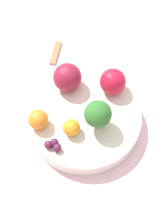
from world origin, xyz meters
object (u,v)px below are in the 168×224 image
Objects in this scene: bowl at (84,119)px; spoon at (56,53)px; orange_front at (71,128)px; apple_red at (67,77)px; broccoli at (98,114)px; apple_green at (113,82)px; orange_back at (38,120)px; grape_cluster at (54,146)px.

bowl is 3.45× the size of spoon.
spoon is at bearing 144.62° from orange_front.
bowl is 3.92× the size of apple_red.
broccoli is at bearing 2.51° from bowl.
apple_red is 1.09× the size of apple_green.
spoon is (-0.19, 0.10, -0.02)m from bowl.
orange_back is at bearing -106.59° from apple_green.
apple_red is 0.11m from orange_back.
bowl is 0.10m from apple_green.
orange_back is (-0.05, -0.08, 0.04)m from bowl.
bowl is at bearing -90.25° from apple_green.
bowl is 0.10m from apple_red.
apple_green is at bearing 93.91° from orange_front.
orange_back is (-0.05, -0.17, -0.01)m from apple_green.
broccoli is 1.18× the size of apple_red.
bowl is 0.10m from orange_back.
orange_front is 0.05m from grape_cluster.
apple_green reaches higher than bowl.
spoon is at bearing 149.63° from apple_red.
orange_front is at bearing -78.31° from bowl.
broccoli reaches higher than orange_front.
orange_back reaches higher than orange_front.
apple_red is at bearing 124.60° from grape_cluster.
apple_red reaches higher than bowl.
orange_front is (0.01, -0.05, 0.04)m from bowl.
orange_front is at bearing 89.41° from grape_cluster.
orange_back is 0.59× the size of spoon.
grape_cluster is (-0.00, -0.05, -0.01)m from orange_front.
apple_green is 0.14m from orange_front.
orange_back is 0.06m from grape_cluster.
spoon is (-0.20, 0.14, -0.05)m from orange_front.
apple_red is 0.15m from grape_cluster.
orange_front is at bearing 29.73° from orange_back.
orange_front is (0.09, -0.08, -0.01)m from apple_red.
broccoli is at bearing -67.08° from apple_green.
grape_cluster is at bearing -43.76° from spoon.
grape_cluster is 0.43× the size of spoon.
apple_green is (0.08, 0.06, -0.00)m from apple_red.
orange_back is 0.23m from spoon.
grape_cluster is at bearing -55.40° from apple_red.
bowl is 0.07m from broccoli.
apple_red reaches higher than orange_front.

